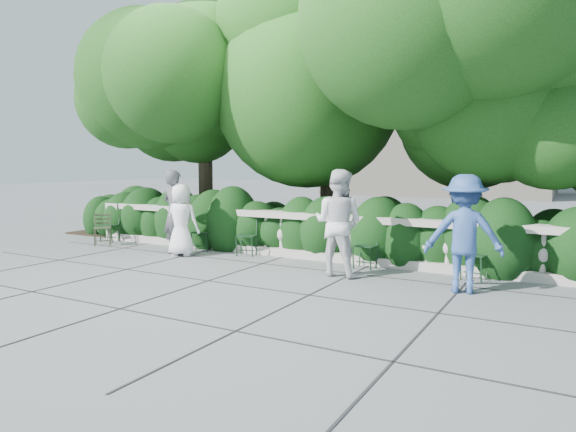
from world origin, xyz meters
The scene contains 14 objects.
ground centered at (0.00, 0.00, 0.00)m, with size 90.00×90.00×0.00m, color #585C60.
balustrade centered at (0.00, 1.80, 0.49)m, with size 12.00×0.44×1.00m.
shrub_hedge centered at (0.00, 3.00, 0.00)m, with size 15.00×2.60×1.70m, color black, non-canonical shape.
tree_canopy centered at (0.69, 3.19, 3.96)m, with size 15.04×6.52×6.78m.
chair_a centered at (-5.60, 1.24, 0.00)m, with size 0.44×0.48×0.84m, color black, non-canonical shape.
chair_b centered at (-2.54, 1.29, 0.00)m, with size 0.44×0.48×0.84m, color black, non-canonical shape.
chair_c centered at (1.52, 1.26, 0.00)m, with size 0.44×0.48×0.84m, color black, non-canonical shape.
chair_d centered at (-1.28, 1.30, 0.00)m, with size 0.44×0.48×0.84m, color black, non-canonical shape.
chair_e centered at (3.55, 1.27, 0.00)m, with size 0.44×0.48×0.84m, color black, non-canonical shape.
chair_weathered centered at (-5.18, 0.74, 0.00)m, with size 0.44×0.48×0.84m, color black, non-canonical shape.
person_businessman centered at (-2.56, 0.71, 0.81)m, with size 0.79×0.51×1.61m, color white.
person_woman_grey centered at (-2.83, 0.79, 0.96)m, with size 0.70×0.46×1.93m, color #434349.
person_casual_man centered at (1.31, 0.56, 0.98)m, with size 0.95×0.74×1.96m, color silver.
person_older_blue centered at (3.56, 0.40, 0.95)m, with size 1.22×0.70×1.90m, color #2D4C89.
Camera 1 is at (5.07, -8.04, 2.06)m, focal length 32.00 mm.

